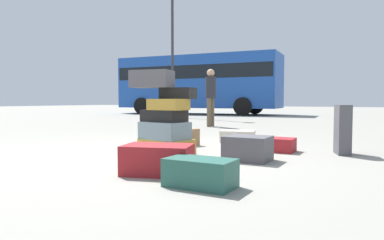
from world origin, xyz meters
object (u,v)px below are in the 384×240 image
Objects in this scene: suitcase_teal_upright_blue at (200,173)px; person_bearded_onlooker at (211,92)px; suitcase_cream_behind_tower at (238,136)px; parked_bus at (198,81)px; suitcase_tower at (164,118)px; suitcase_maroon_foreground_near at (158,159)px; suitcase_charcoal_left_side at (248,148)px; suitcase_maroon_white_trunk at (274,144)px; lamp_post at (172,14)px; suitcase_brown_foreground_far at (182,136)px; suitcase_charcoal_right_side at (343,130)px.

person_bearded_onlooker is (-3.12, 6.32, 0.86)m from suitcase_teal_upright_blue.
suitcase_cream_behind_tower is 0.07× the size of parked_bus.
suitcase_tower reaches higher than suitcase_cream_behind_tower.
suitcase_cream_behind_tower is 1.00× the size of suitcase_teal_upright_blue.
person_bearded_onlooker reaches higher than suitcase_maroon_foreground_near.
parked_bus is (-7.90, 12.98, 1.68)m from suitcase_charcoal_left_side.
suitcase_maroon_foreground_near is (0.71, -1.15, -0.36)m from suitcase_tower.
suitcase_teal_upright_blue reaches higher than suitcase_maroon_white_trunk.
suitcase_maroon_foreground_near is 0.10× the size of lamp_post.
parked_bus is (-6.69, 13.05, 1.33)m from suitcase_tower.
suitcase_teal_upright_blue is 0.07× the size of parked_bus.
suitcase_charcoal_left_side reaches higher than suitcase_maroon_foreground_near.
suitcase_brown_foreground_far reaches higher than suitcase_maroon_white_trunk.
suitcase_teal_upright_blue is 16.62m from parked_bus.
suitcase_cream_behind_tower is at bearing 67.42° from suitcase_brown_foreground_far.
suitcase_maroon_foreground_near is at bearing -58.35° from suitcase_tower.
suitcase_charcoal_right_side is (0.92, 0.20, 0.25)m from suitcase_maroon_white_trunk.
parked_bus is at bearing 99.63° from suitcase_maroon_foreground_near.
suitcase_maroon_white_trunk is at bearing 16.77° from suitcase_brown_foreground_far.
suitcase_maroon_white_trunk is 0.97m from suitcase_charcoal_right_side.
suitcase_charcoal_left_side is 0.91× the size of suitcase_teal_upright_blue.
suitcase_charcoal_left_side is 1.51m from suitcase_charcoal_right_side.
lamp_post is (-7.22, 10.61, 4.46)m from suitcase_teal_upright_blue.
suitcase_maroon_foreground_near is at bearing -48.32° from suitcase_brown_foreground_far.
suitcase_cream_behind_tower is 1.10× the size of suitcase_charcoal_left_side.
suitcase_tower is 1.97m from suitcase_teal_upright_blue.
suitcase_maroon_foreground_near is (-0.50, -1.22, -0.00)m from suitcase_charcoal_left_side.
lamp_post is (-7.13, 8.18, 4.49)m from suitcase_maroon_white_trunk.
suitcase_tower is 1.96× the size of suitcase_cream_behind_tower.
suitcase_charcoal_right_side is (1.45, 2.38, 0.20)m from suitcase_maroon_foreground_near.
lamp_post is (-6.22, 7.36, 4.48)m from suitcase_cream_behind_tower.
suitcase_teal_upright_blue is at bearing 25.14° from person_bearded_onlooker.
suitcase_brown_foreground_far is 1.58m from suitcase_maroon_white_trunk.
suitcase_charcoal_right_side is (2.16, 1.23, -0.16)m from suitcase_tower.
suitcase_teal_upright_blue is at bearing -86.75° from suitcase_charcoal_left_side.
lamp_post is at bearing 139.93° from suitcase_brown_foreground_far.
suitcase_tower is 2.07× the size of suitcase_brown_foreground_far.
person_bearded_onlooker is at bearing 109.91° from suitcase_tower.
person_bearded_onlooker is 9.53m from parked_bus.
person_bearded_onlooker reaches higher than suitcase_maroon_white_trunk.
suitcase_maroon_foreground_near is 16.10m from parked_bus.
suitcase_tower is 14.72m from parked_bus.
parked_bus is (-7.93, 12.02, 1.73)m from suitcase_maroon_white_trunk.
suitcase_tower is at bearing -57.44° from lamp_post.
suitcase_maroon_white_trunk is 0.36× the size of person_bearded_onlooker.
suitcase_cream_behind_tower is at bearing 79.19° from suitcase_maroon_foreground_near.
suitcase_maroon_foreground_near is 1.14× the size of suitcase_maroon_white_trunk.
person_bearded_onlooker is at bearing 119.94° from suitcase_charcoal_left_side.
suitcase_maroon_foreground_near reaches higher than suitcase_maroon_white_trunk.
lamp_post is at bearing -137.41° from person_bearded_onlooker.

